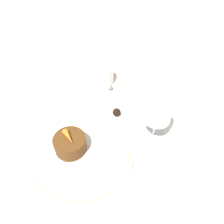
% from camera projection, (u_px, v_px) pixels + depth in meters
% --- Properties ---
extents(ground_plane, '(3.00, 3.00, 0.00)m').
position_uv_depth(ground_plane, '(87.00, 155.00, 0.55)').
color(ground_plane, white).
extents(dinner_plate, '(0.25, 0.25, 0.01)m').
position_uv_depth(dinner_plate, '(83.00, 157.00, 0.54)').
color(dinner_plate, white).
rests_on(dinner_plate, ground_plane).
extents(saucer, '(0.15, 0.15, 0.01)m').
position_uv_depth(saucer, '(100.00, 83.00, 0.74)').
color(saucer, white).
rests_on(saucer, ground_plane).
extents(coffee_cup, '(0.11, 0.09, 0.05)m').
position_uv_depth(coffee_cup, '(100.00, 75.00, 0.72)').
color(coffee_cup, white).
rests_on(coffee_cup, saucer).
extents(spoon, '(0.04, 0.12, 0.00)m').
position_uv_depth(spoon, '(105.00, 89.00, 0.71)').
color(spoon, silver).
rests_on(spoon, saucer).
extents(wine_glass, '(0.07, 0.07, 0.12)m').
position_uv_depth(wine_glass, '(158.00, 113.00, 0.53)').
color(wine_glass, silver).
rests_on(wine_glass, ground_plane).
extents(fork, '(0.03, 0.18, 0.01)m').
position_uv_depth(fork, '(132.00, 217.00, 0.45)').
color(fork, silver).
rests_on(fork, ground_plane).
extents(dessert_cake, '(0.08, 0.08, 0.04)m').
position_uv_depth(dessert_cake, '(70.00, 144.00, 0.53)').
color(dessert_cake, '#563314').
rests_on(dessert_cake, dinner_plate).
extents(carrot_garnish, '(0.04, 0.02, 0.02)m').
position_uv_depth(carrot_garnish, '(69.00, 137.00, 0.51)').
color(carrot_garnish, orange).
rests_on(carrot_garnish, dessert_cake).
extents(chocolate_truffle, '(0.02, 0.02, 0.02)m').
position_uv_depth(chocolate_truffle, '(117.00, 112.00, 0.64)').
color(chocolate_truffle, black).
rests_on(chocolate_truffle, ground_plane).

